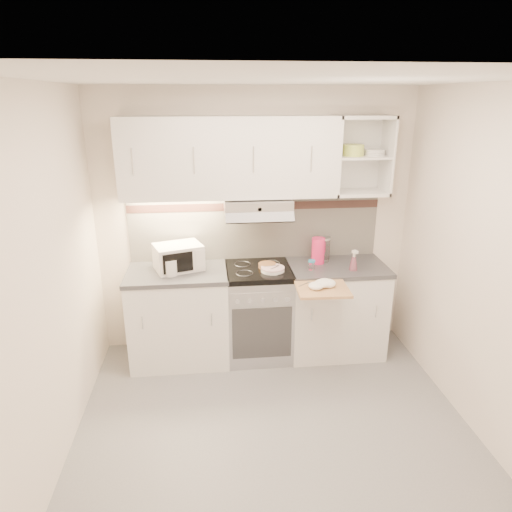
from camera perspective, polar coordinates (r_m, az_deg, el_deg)
The scene contains 17 objects.
ground at distance 3.74m, azimuth 2.31°, elevation -20.72°, with size 3.00×3.00×0.00m, color gray.
room_shell at distance 3.32m, azimuth 1.81°, elevation 5.77°, with size 3.04×2.84×2.52m.
base_cabinet_left at distance 4.41m, azimuth -9.52°, elevation -7.60°, with size 0.90×0.60×0.86m, color white.
worktop_left at distance 4.22m, azimuth -9.85°, elevation -2.14°, with size 0.92×0.62×0.04m, color #47474C.
base_cabinet_right at distance 4.56m, azimuth 9.78°, elevation -6.67°, with size 0.90×0.60×0.86m, color white.
worktop_right at distance 4.38m, azimuth 10.11°, elevation -1.37°, with size 0.92×0.62×0.04m, color #47474C.
electric_range at distance 4.41m, azimuth 0.30°, elevation -6.99°, with size 0.60×0.60×0.90m.
microwave at distance 4.23m, azimuth -9.70°, elevation -0.12°, with size 0.49×0.42×0.23m.
watering_can at distance 4.12m, azimuth -10.58°, elevation -1.26°, with size 0.26×0.15×0.22m.
plate_stack at distance 4.15m, azimuth 2.10°, elevation -1.66°, with size 0.22×0.22×0.05m.
bread_loaf at distance 4.24m, azimuth 1.41°, elevation -1.19°, with size 0.16×0.16×0.04m, color #995334.
pink_pitcher at distance 4.36m, azimuth 7.78°, elevation 0.68°, with size 0.13×0.12×0.25m.
glass_jar at distance 4.42m, azimuth 8.42°, elevation 0.87°, with size 0.13×0.13×0.24m.
spice_jar at distance 4.21m, azimuth 6.97°, elevation -1.09°, with size 0.06×0.06×0.09m.
spray_bottle at distance 4.25m, azimuth 12.11°, elevation -0.70°, with size 0.08×0.08×0.21m.
cutting_board at distance 3.89m, azimuth 8.28°, elevation -4.06°, with size 0.43×0.39×0.02m, color tan.
dish_towel at distance 3.90m, azimuth 8.16°, elevation -3.32°, with size 0.25×0.21×0.07m, color white, non-canonical shape.
Camera 1 is at (-0.45, -2.83, 2.40)m, focal length 32.00 mm.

